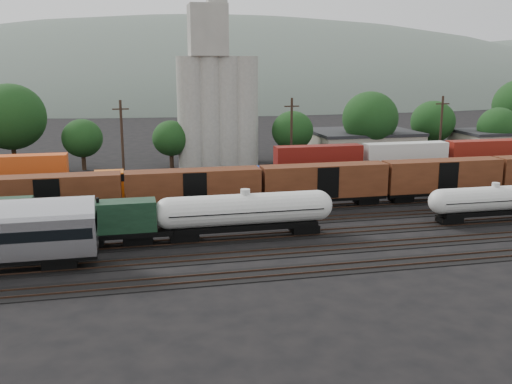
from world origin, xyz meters
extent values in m
plane|color=black|center=(0.00, 0.00, 0.00)|extent=(600.00, 600.00, 0.00)
cube|color=black|center=(0.00, -15.00, 0.04)|extent=(180.00, 3.20, 0.08)
cube|color=#382319|center=(0.00, -15.72, 0.12)|extent=(180.00, 0.08, 0.16)
cube|color=#382319|center=(0.00, -14.28, 0.12)|extent=(180.00, 0.08, 0.16)
cube|color=black|center=(0.00, -10.00, 0.04)|extent=(180.00, 3.20, 0.08)
cube|color=#382319|center=(0.00, -10.72, 0.12)|extent=(180.00, 0.08, 0.16)
cube|color=#382319|center=(0.00, -9.28, 0.12)|extent=(180.00, 0.08, 0.16)
cube|color=black|center=(0.00, -5.00, 0.04)|extent=(180.00, 3.20, 0.08)
cube|color=#382319|center=(0.00, -5.72, 0.12)|extent=(180.00, 0.08, 0.16)
cube|color=#382319|center=(0.00, -4.28, 0.12)|extent=(180.00, 0.08, 0.16)
cube|color=black|center=(0.00, 0.00, 0.04)|extent=(180.00, 3.20, 0.08)
cube|color=#382319|center=(0.00, -0.72, 0.12)|extent=(180.00, 0.08, 0.16)
cube|color=#382319|center=(0.00, 0.72, 0.12)|extent=(180.00, 0.08, 0.16)
cube|color=black|center=(0.00, 5.00, 0.04)|extent=(180.00, 3.20, 0.08)
cube|color=#382319|center=(0.00, 4.28, 0.12)|extent=(180.00, 0.08, 0.16)
cube|color=#382319|center=(0.00, 5.72, 0.12)|extent=(180.00, 0.08, 0.16)
cube|color=black|center=(0.00, 10.00, 0.04)|extent=(180.00, 3.20, 0.08)
cube|color=#382319|center=(0.00, 9.28, 0.12)|extent=(180.00, 0.08, 0.16)
cube|color=#382319|center=(0.00, 10.72, 0.12)|extent=(180.00, 0.08, 0.16)
cube|color=black|center=(0.00, 15.00, 0.04)|extent=(180.00, 3.20, 0.08)
cube|color=#382319|center=(0.00, 14.28, 0.12)|extent=(180.00, 0.08, 0.16)
cube|color=#382319|center=(0.00, 15.72, 0.12)|extent=(180.00, 0.08, 0.16)
cube|color=black|center=(-16.45, -5.00, 1.35)|extent=(17.73, 3.02, 0.42)
cube|color=black|center=(-16.45, -5.00, 0.88)|extent=(5.22, 2.29, 0.83)
cube|color=black|center=(-14.33, -5.00, 2.96)|extent=(10.64, 2.50, 2.82)
cube|color=black|center=(-21.77, -5.00, 3.28)|extent=(3.76, 3.02, 3.44)
cube|color=black|center=(-21.77, -5.00, 4.37)|extent=(3.86, 3.13, 0.94)
cylinder|color=black|center=(-14.33, -5.00, 4.53)|extent=(0.52, 0.52, 0.52)
cube|color=black|center=(-22.13, -5.00, 0.67)|extent=(2.71, 2.09, 0.73)
cube|color=black|center=(-10.78, -5.00, 0.67)|extent=(2.71, 2.09, 0.73)
cylinder|color=silver|center=(-0.46, -5.00, 2.96)|extent=(14.65, 3.02, 3.02)
sphere|color=silver|center=(-7.79, -5.00, 2.96)|extent=(3.02, 3.02, 3.02)
sphere|color=silver|center=(6.87, -5.00, 2.96)|extent=(3.02, 3.02, 3.02)
cylinder|color=silver|center=(-0.46, -5.00, 4.67)|extent=(0.94, 0.94, 0.52)
cube|color=black|center=(-0.46, -5.00, 2.96)|extent=(14.99, 3.16, 0.08)
cube|color=black|center=(-0.46, -5.00, 1.29)|extent=(14.15, 2.29, 0.52)
cube|color=black|center=(-6.45, -5.00, 0.67)|extent=(2.71, 2.08, 0.73)
cube|color=black|center=(5.54, -5.00, 0.67)|extent=(2.71, 2.08, 0.73)
cylinder|color=silver|center=(26.90, -5.00, 2.60)|extent=(12.76, 2.63, 2.63)
sphere|color=silver|center=(20.52, -5.00, 2.60)|extent=(2.63, 2.63, 2.63)
cylinder|color=silver|center=(26.90, -5.00, 4.10)|extent=(0.82, 0.82, 0.45)
cube|color=black|center=(26.90, -5.00, 2.60)|extent=(13.05, 2.75, 0.07)
cube|color=black|center=(26.90, -5.00, 1.15)|extent=(12.32, 1.99, 0.45)
cube|color=black|center=(21.68, -5.00, 0.61)|extent=(2.36, 1.81, 0.63)
cube|color=black|center=(-17.21, -10.00, 0.68)|extent=(2.78, 2.14, 0.75)
cube|color=black|center=(-8.56, 10.00, 1.23)|extent=(16.81, 2.71, 0.37)
cube|color=black|center=(-8.56, 10.00, 0.81)|extent=(4.67, 2.05, 0.75)
cube|color=#D86012|center=(-6.54, 10.00, 2.67)|extent=(10.08, 2.24, 2.52)
cube|color=#D86012|center=(-13.60, 10.00, 2.95)|extent=(3.36, 2.71, 3.08)
cube|color=black|center=(-13.60, 10.00, 3.93)|extent=(3.45, 2.80, 0.84)
cube|color=#D86012|center=(-15.95, 10.00, 2.25)|extent=(1.49, 2.24, 1.68)
cylinder|color=black|center=(-6.54, 10.00, 4.07)|extent=(0.47, 0.47, 0.47)
cube|color=black|center=(-13.94, 10.00, 0.62)|extent=(2.43, 1.87, 0.65)
cube|color=black|center=(-3.18, 10.00, 0.62)|extent=(2.43, 1.87, 0.65)
cube|color=black|center=(-19.71, 5.00, 1.20)|extent=(15.00, 2.60, 0.40)
cube|color=#512613|center=(-19.71, 5.00, 3.30)|extent=(15.00, 2.90, 3.80)
cube|color=black|center=(-4.31, 5.00, 1.20)|extent=(15.00, 2.60, 0.40)
cube|color=#512613|center=(-4.31, 5.00, 3.30)|extent=(15.00, 2.90, 3.80)
cube|color=black|center=(11.09, 5.00, 1.20)|extent=(15.00, 2.60, 0.40)
cube|color=#512613|center=(11.09, 5.00, 3.30)|extent=(15.00, 2.90, 3.80)
cube|color=black|center=(26.49, 5.00, 1.20)|extent=(15.00, 2.60, 0.40)
cube|color=#512613|center=(26.49, 5.00, 3.30)|extent=(15.00, 2.90, 3.80)
cube|color=black|center=(0.00, 15.00, 0.50)|extent=(160.00, 2.60, 0.60)
cube|color=#505355|center=(-24.61, 15.00, 2.10)|extent=(12.00, 2.40, 2.60)
cube|color=#CA4614|center=(-24.61, 15.00, 4.70)|extent=(12.00, 2.40, 2.60)
cube|color=#4E5053|center=(-11.81, 15.00, 2.10)|extent=(12.00, 2.40, 2.60)
cube|color=navy|center=(0.99, 15.00, 2.10)|extent=(12.00, 2.40, 2.60)
cube|color=#535558|center=(13.79, 15.00, 2.10)|extent=(12.00, 2.40, 2.60)
cube|color=maroon|center=(13.79, 15.00, 4.70)|extent=(12.00, 2.40, 2.60)
cube|color=#163B98|center=(26.59, 15.00, 2.10)|extent=(12.00, 2.40, 2.60)
cube|color=silver|center=(26.59, 15.00, 4.70)|extent=(12.00, 2.40, 2.60)
cube|color=#164598|center=(39.39, 15.00, 2.10)|extent=(12.00, 2.40, 2.60)
cube|color=maroon|center=(39.39, 15.00, 4.70)|extent=(12.00, 2.40, 2.60)
cylinder|color=#9E9B91|center=(-1.00, 36.00, 9.00)|extent=(4.40, 4.40, 18.00)
cylinder|color=#9E9B91|center=(2.00, 36.00, 9.00)|extent=(4.40, 4.40, 18.00)
cylinder|color=#9E9B91|center=(5.00, 36.00, 9.00)|extent=(4.40, 4.40, 18.00)
cylinder|color=#9E9B91|center=(8.00, 36.00, 9.00)|extent=(4.40, 4.40, 18.00)
cube|color=#9E9B91|center=(2.00, 36.00, 22.00)|extent=(6.00, 5.00, 8.00)
cube|color=#9E937F|center=(30.00, 38.00, 2.30)|extent=(18.00, 14.00, 4.60)
cube|color=#232326|center=(30.00, 38.00, 4.85)|extent=(18.36, 14.28, 0.50)
cube|color=#9E937F|center=(55.00, 33.00, 2.30)|extent=(16.00, 10.00, 4.60)
cube|color=#232326|center=(55.00, 33.00, 4.85)|extent=(16.32, 10.20, 0.50)
cylinder|color=black|center=(-28.92, 38.12, 2.00)|extent=(0.70, 0.70, 3.99)
ellipsoid|color=#183C16|center=(-28.92, 38.12, 8.70)|extent=(10.84, 10.84, 10.27)
cylinder|color=black|center=(-18.34, 37.24, 1.19)|extent=(0.70, 0.70, 2.37)
ellipsoid|color=#183C16|center=(-18.34, 37.24, 5.16)|extent=(6.43, 6.43, 6.09)
cylinder|color=black|center=(-4.34, 36.20, 1.12)|extent=(0.70, 0.70, 2.25)
ellipsoid|color=#183C16|center=(-4.34, 36.20, 4.89)|extent=(6.10, 6.10, 5.78)
cylinder|color=black|center=(6.11, 40.65, 1.85)|extent=(0.70, 0.70, 3.70)
ellipsoid|color=#183C16|center=(6.11, 40.65, 8.06)|extent=(10.04, 10.04, 9.52)
cylinder|color=black|center=(16.21, 35.71, 1.30)|extent=(0.70, 0.70, 2.61)
ellipsoid|color=#183C16|center=(16.21, 35.71, 5.68)|extent=(7.07, 7.07, 6.70)
cylinder|color=black|center=(29.63, 34.18, 1.76)|extent=(0.70, 0.70, 3.53)
ellipsoid|color=#183C16|center=(29.63, 34.18, 7.69)|extent=(9.58, 9.58, 9.07)
cylinder|color=black|center=(43.53, 37.55, 1.48)|extent=(0.70, 0.70, 2.95)
ellipsoid|color=#183C16|center=(43.53, 37.55, 6.44)|extent=(8.02, 8.02, 7.60)
cylinder|color=black|center=(53.02, 31.69, 1.34)|extent=(0.70, 0.70, 2.68)
ellipsoid|color=#183C16|center=(53.02, 31.69, 5.84)|extent=(7.28, 7.28, 6.90)
cylinder|color=black|center=(-12.00, 22.00, 6.00)|extent=(0.36, 0.36, 12.00)
cube|color=black|center=(-12.00, 22.00, 10.80)|extent=(2.20, 0.18, 0.18)
cylinder|color=black|center=(12.00, 22.00, 6.00)|extent=(0.36, 0.36, 12.00)
cube|color=black|center=(12.00, 22.00, 10.80)|extent=(2.20, 0.18, 0.18)
cylinder|color=black|center=(36.00, 22.00, 6.00)|extent=(0.36, 0.36, 12.00)
cube|color=black|center=(36.00, 22.00, 10.80)|extent=(2.20, 0.18, 0.18)
ellipsoid|color=#59665B|center=(40.00, 260.00, -22.75)|extent=(520.00, 286.00, 130.00)
camera|label=1|loc=(-11.27, -57.41, 16.62)|focal=40.00mm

